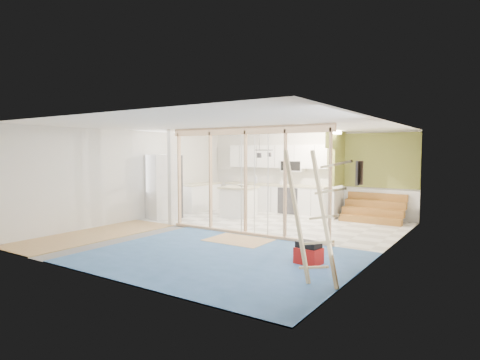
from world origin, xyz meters
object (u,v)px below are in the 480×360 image
Objects in this scene: island at (239,202)px; ladder at (314,217)px; toolbox at (309,254)px; fridge at (162,187)px.

island is 0.53× the size of ladder.
ladder is at bearing -53.06° from island.
fridge is at bearing 167.04° from toolbox.
fridge reaches higher than island.
toolbox is (5.67, -2.13, -0.76)m from fridge.
island is 6.40m from ladder.
island is (1.78, 1.48, -0.49)m from fridge.
toolbox is at bearing -49.66° from island.
ladder reaches higher than toolbox.
island reaches higher than toolbox.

